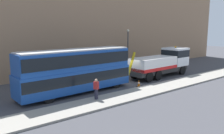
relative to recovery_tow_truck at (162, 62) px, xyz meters
The scene contains 8 objects.
ground_plane 6.10m from the recovery_tow_truck, behind, with size 120.00×120.00×0.00m, color #424247.
near_kerb 7.14m from the recovery_tow_truck, 147.12° to the right, with size 60.00×2.80×0.15m, color gray.
building_facade 11.87m from the recovery_tow_truck, 125.41° to the left, with size 60.00×1.50×16.00m.
recovery_tow_truck is the anchor object (origin of this frame).
double_decker_bus 12.18m from the recovery_tow_truck, behind, with size 11.12×2.96×4.06m.
pedestrian_onlooker 12.52m from the recovery_tow_truck, 165.63° to the right, with size 0.41×0.47×1.71m.
traffic_cone_near_bus 6.53m from the recovery_tow_truck, 161.83° to the right, with size 0.36×0.36×0.72m.
street_lamp 6.25m from the recovery_tow_truck, 93.50° to the left, with size 0.36×0.36×5.83m.
Camera 1 is at (-16.35, -18.39, 5.86)m, focal length 36.10 mm.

